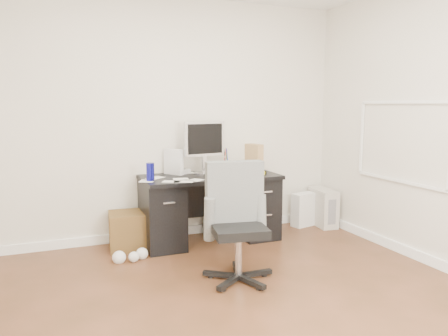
# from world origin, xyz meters

# --- Properties ---
(ground) EXTENTS (4.00, 4.00, 0.00)m
(ground) POSITION_xyz_m (0.00, 0.00, 0.00)
(ground) COLOR #412915
(ground) RESTS_ON ground
(room_shell) EXTENTS (4.02, 4.02, 2.71)m
(room_shell) POSITION_xyz_m (0.03, 0.03, 1.66)
(room_shell) COLOR silver
(room_shell) RESTS_ON ground
(desk) EXTENTS (1.50, 0.70, 0.75)m
(desk) POSITION_xyz_m (0.30, 1.65, 0.40)
(desk) COLOR black
(desk) RESTS_ON ground
(loose_papers) EXTENTS (1.10, 0.60, 0.00)m
(loose_papers) POSITION_xyz_m (0.10, 1.60, 0.75)
(loose_papers) COLOR silver
(loose_papers) RESTS_ON desk
(lcd_monitor) EXTENTS (0.51, 0.34, 0.60)m
(lcd_monitor) POSITION_xyz_m (0.27, 1.75, 1.05)
(lcd_monitor) COLOR #B6B5BA
(lcd_monitor) RESTS_ON desk
(keyboard) EXTENTS (0.49, 0.20, 0.03)m
(keyboard) POSITION_xyz_m (0.44, 1.50, 0.76)
(keyboard) COLOR black
(keyboard) RESTS_ON desk
(computer_mouse) EXTENTS (0.06, 0.06, 0.05)m
(computer_mouse) POSITION_xyz_m (0.63, 1.68, 0.78)
(computer_mouse) COLOR #B6B5BA
(computer_mouse) RESTS_ON desk
(travel_mug) EXTENTS (0.09, 0.09, 0.19)m
(travel_mug) POSITION_xyz_m (-0.39, 1.54, 0.84)
(travel_mug) COLOR navy
(travel_mug) RESTS_ON desk
(white_binder) EXTENTS (0.23, 0.27, 0.28)m
(white_binder) POSITION_xyz_m (-0.06, 1.86, 0.89)
(white_binder) COLOR white
(white_binder) RESTS_ON desk
(magazine_file) EXTENTS (0.20, 0.28, 0.30)m
(magazine_file) POSITION_xyz_m (0.95, 1.91, 0.90)
(magazine_file) COLOR #9F784D
(magazine_file) RESTS_ON desk
(pen_cup) EXTENTS (0.12, 0.12, 0.27)m
(pen_cup) POSITION_xyz_m (0.59, 1.88, 0.88)
(pen_cup) COLOR brown
(pen_cup) RESTS_ON desk
(yellow_book) EXTENTS (0.20, 0.26, 0.04)m
(yellow_book) POSITION_xyz_m (0.80, 1.58, 0.77)
(yellow_book) COLOR yellow
(yellow_book) RESTS_ON desk
(paper_remote) EXTENTS (0.24, 0.20, 0.02)m
(paper_remote) POSITION_xyz_m (0.35, 1.39, 0.76)
(paper_remote) COLOR silver
(paper_remote) RESTS_ON desk
(office_chair) EXTENTS (0.68, 0.68, 1.03)m
(office_chair) POSITION_xyz_m (0.14, 0.50, 0.52)
(office_chair) COLOR #4F5250
(office_chair) RESTS_ON ground
(pc_tower) EXTENTS (0.26, 0.49, 0.47)m
(pc_tower) POSITION_xyz_m (1.85, 1.72, 0.23)
(pc_tower) COLOR #AEA79D
(pc_tower) RESTS_ON ground
(shopping_bag) EXTENTS (0.35, 0.29, 0.42)m
(shopping_bag) POSITION_xyz_m (1.61, 1.79, 0.21)
(shopping_bag) COLOR white
(shopping_bag) RESTS_ON ground
(wicker_basket) EXTENTS (0.42, 0.42, 0.39)m
(wicker_basket) POSITION_xyz_m (-0.60, 1.74, 0.19)
(wicker_basket) COLOR #503518
(wicker_basket) RESTS_ON ground
(desk_printer) EXTENTS (0.42, 0.38, 0.21)m
(desk_printer) POSITION_xyz_m (0.51, 1.80, 0.11)
(desk_printer) COLOR slate
(desk_printer) RESTS_ON ground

